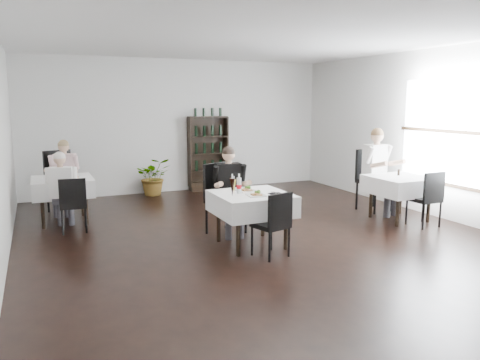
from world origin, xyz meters
name	(u,v)px	position (x,y,z in m)	size (l,w,h in m)	color
room_shell	(271,141)	(0.00, 0.00, 1.50)	(9.00, 9.00, 9.00)	black
window_right	(451,134)	(3.48, 0.00, 1.50)	(0.06, 2.30, 1.85)	white
wine_shelf	(208,154)	(0.60, 4.31, 0.85)	(0.90, 0.28, 1.75)	black
main_table	(251,203)	(-0.30, 0.00, 0.62)	(1.03, 1.03, 0.77)	black
left_table	(63,187)	(-2.70, 2.50, 0.62)	(0.98, 0.98, 0.77)	black
right_table	(400,185)	(2.70, 0.30, 0.62)	(0.98, 0.98, 0.77)	black
potted_tree	(154,177)	(-0.73, 4.19, 0.42)	(0.75, 0.65, 0.83)	#266021
main_chair_far	(222,194)	(-0.44, 0.80, 0.63)	(0.67, 0.67, 1.10)	black
main_chair_near	(274,221)	(-0.25, -0.60, 0.51)	(0.50, 0.50, 0.89)	black
left_chair_far	(62,177)	(-2.67, 3.34, 0.66)	(0.70, 0.70, 1.16)	black
left_chair_near	(73,201)	(-2.59, 1.74, 0.50)	(0.43, 0.43, 0.88)	black
right_chair_far	(371,175)	(2.77, 1.15, 0.66)	(0.60, 0.60, 1.16)	black
right_chair_near	(428,195)	(2.78, -0.26, 0.53)	(0.43, 0.44, 0.94)	black
diner_main	(230,184)	(-0.37, 0.65, 0.80)	(0.55, 0.56, 1.38)	#414048
diner_left_far	(64,171)	(-2.63, 3.12, 0.80)	(0.59, 0.63, 1.37)	#414048
diner_left_near	(62,184)	(-2.73, 2.01, 0.74)	(0.52, 0.54, 1.28)	#414048
diner_right_far	(379,164)	(2.68, 0.85, 0.92)	(0.65, 0.68, 1.58)	#414048
plate_far	(247,190)	(-0.30, 0.16, 0.79)	(0.27, 0.27, 0.08)	white
plate_near	(256,195)	(-0.32, -0.20, 0.79)	(0.26, 0.26, 0.08)	white
pilsner_dark	(232,187)	(-0.63, -0.09, 0.90)	(0.07, 0.07, 0.31)	black
pilsner_lager	(234,187)	(-0.55, 0.05, 0.88)	(0.06, 0.06, 0.26)	gold
coke_bottle	(239,185)	(-0.47, 0.06, 0.88)	(0.07, 0.07, 0.28)	silver
napkin_cutlery	(275,193)	(-0.01, -0.18, 0.78)	(0.18, 0.20, 0.02)	black
pepper_mill	(399,172)	(2.77, 0.42, 0.82)	(0.04, 0.04, 0.11)	black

